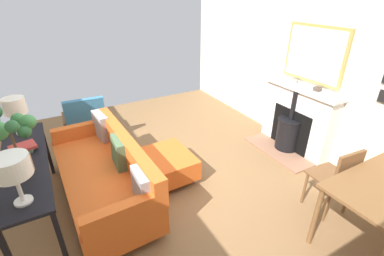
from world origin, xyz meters
name	(u,v)px	position (x,y,z in m)	size (l,w,h in m)	color
ground_plane	(160,183)	(0.00, 0.00, 0.00)	(4.92, 5.99, 0.01)	olive
wall_left	(306,61)	(-2.46, 0.00, 1.35)	(0.12, 5.99, 2.70)	silver
fireplace	(295,122)	(-2.23, 0.19, 0.46)	(0.66, 1.28, 1.04)	#93664C
mirror_over_mantel	(315,54)	(-2.37, 0.19, 1.50)	(0.04, 0.97, 0.79)	tan
mantel_bowl_near	(293,81)	(-2.28, -0.02, 1.07)	(0.14, 0.14, 0.04)	#9E9384
mantel_bowl_far	(317,89)	(-2.28, 0.42, 1.07)	(0.12, 0.12, 0.05)	#47382D
sofa	(106,174)	(0.66, -0.07, 0.35)	(0.90, 2.01, 0.80)	#B2B2B7
ottoman	(168,163)	(-0.15, -0.07, 0.23)	(0.64, 0.76, 0.36)	#B2B2B7
armchair_accent	(85,117)	(0.60, -1.62, 0.45)	(0.70, 0.61, 0.82)	brown
console_table	(26,168)	(1.41, -0.07, 0.70)	(0.43, 1.80, 0.79)	black
table_lamp_near_end	(15,107)	(1.41, -0.74, 1.12)	(0.24, 0.24, 0.45)	white
table_lamp_far_end	(12,168)	(1.41, 0.61, 1.12)	(0.27, 0.27, 0.43)	white
potted_plant	(10,135)	(1.42, 0.15, 1.19)	(0.40, 0.48, 0.64)	#99704C
book_stack	(23,148)	(1.41, -0.29, 0.82)	(0.29, 0.25, 0.06)	#4C7056
dining_chair_near_fireplace	(338,176)	(-1.50, 1.44, 0.52)	(0.43, 0.43, 0.86)	brown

